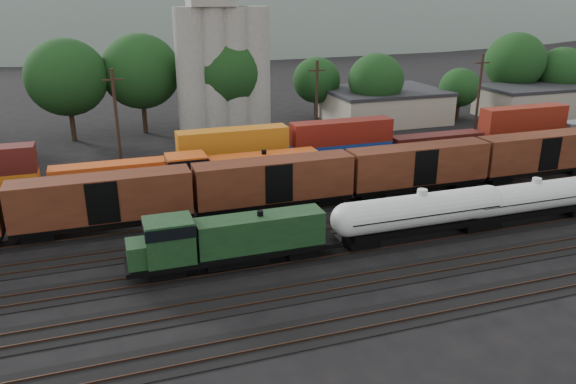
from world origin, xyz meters
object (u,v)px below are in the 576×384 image
object	(u,v)px
green_locomotive	(224,240)
grain_silo	(222,57)
tank_car_a	(421,212)
orange_locomotive	(234,173)

from	to	relation	value
green_locomotive	grain_silo	size ratio (longest dim) A/B	0.56
grain_silo	green_locomotive	bearing A→B (deg)	-102.80
tank_car_a	orange_locomotive	bearing A→B (deg)	129.42
orange_locomotive	grain_silo	bearing A→B (deg)	79.29
tank_car_a	grain_silo	xyz separation A→B (m)	(-7.41, 41.00, 8.74)
green_locomotive	orange_locomotive	size ratio (longest dim) A/B	0.86
orange_locomotive	grain_silo	xyz separation A→B (m)	(4.92, 26.00, 8.59)
green_locomotive	grain_silo	distance (m)	42.96
green_locomotive	grain_silo	world-z (taller)	grain_silo
green_locomotive	orange_locomotive	distance (m)	15.63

